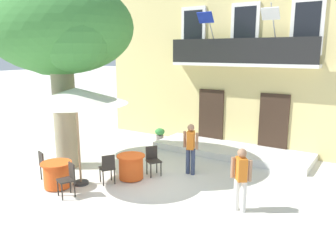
# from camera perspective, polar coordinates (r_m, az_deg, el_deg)

# --- Properties ---
(ground_plane) EXTENTS (120.00, 120.00, 0.00)m
(ground_plane) POSITION_cam_1_polar(r_m,az_deg,el_deg) (10.24, -3.47, -9.51)
(ground_plane) COLOR silver
(building_facade) EXTENTS (13.00, 5.09, 7.50)m
(building_facade) POSITION_cam_1_polar(r_m,az_deg,el_deg) (15.35, 15.38, 11.75)
(building_facade) COLOR #DBC67F
(building_facade) RESTS_ON ground
(entrance_step_platform) EXTENTS (5.90, 1.91, 0.25)m
(entrance_step_platform) POSITION_cam_1_polar(r_m,az_deg,el_deg) (13.11, 10.49, -4.14)
(entrance_step_platform) COLOR silver
(entrance_step_platform) RESTS_ON ground
(plane_tree) EXTENTS (4.95, 4.34, 6.00)m
(plane_tree) POSITION_cam_1_polar(r_m,az_deg,el_deg) (11.56, -17.93, 14.78)
(plane_tree) COLOR gray
(plane_tree) RESTS_ON ground
(cafe_table_near_tree) EXTENTS (0.86, 0.86, 0.76)m
(cafe_table_near_tree) POSITION_cam_1_polar(r_m,az_deg,el_deg) (10.42, -6.25, -6.86)
(cafe_table_near_tree) COLOR #EA561E
(cafe_table_near_tree) RESTS_ON ground
(cafe_chair_near_tree_0) EXTENTS (0.55, 0.55, 0.91)m
(cafe_chair_near_tree_0) POSITION_cam_1_polar(r_m,az_deg,el_deg) (10.09, -10.15, -6.81)
(cafe_chair_near_tree_0) COLOR #2D2823
(cafe_chair_near_tree_0) RESTS_ON ground
(cafe_chair_near_tree_1) EXTENTS (0.55, 0.55, 0.91)m
(cafe_chair_near_tree_1) POSITION_cam_1_polar(r_m,az_deg,el_deg) (10.69, -2.57, -5.52)
(cafe_chair_near_tree_1) COLOR #2D2823
(cafe_chair_near_tree_1) RESTS_ON ground
(cafe_table_middle) EXTENTS (0.86, 0.86, 0.76)m
(cafe_table_middle) POSITION_cam_1_polar(r_m,az_deg,el_deg) (10.23, -18.24, -7.81)
(cafe_table_middle) COLOR #EA561E
(cafe_table_middle) RESTS_ON ground
(cafe_chair_middle_0) EXTENTS (0.51, 0.51, 0.91)m
(cafe_chair_middle_0) POSITION_cam_1_polar(r_m,az_deg,el_deg) (10.84, -20.02, -6.03)
(cafe_chair_middle_0) COLOR #2D2823
(cafe_chair_middle_0) RESTS_ON ground
(cafe_chair_middle_1) EXTENTS (0.52, 0.52, 0.91)m
(cafe_chair_middle_1) POSITION_cam_1_polar(r_m,az_deg,el_deg) (9.53, -16.47, -8.32)
(cafe_chair_middle_1) COLOR #2D2823
(cafe_chair_middle_1) RESTS_ON ground
(cafe_umbrella) EXTENTS (2.90, 2.90, 2.85)m
(cafe_umbrella) POSITION_cam_1_polar(r_m,az_deg,el_deg) (9.78, -15.27, 4.89)
(cafe_umbrella) COLOR #997A56
(cafe_umbrella) RESTS_ON ground
(ground_planter_left) EXTENTS (0.42, 0.42, 0.58)m
(ground_planter_left) POSITION_cam_1_polar(r_m,az_deg,el_deg) (14.63, -1.39, -1.36)
(ground_planter_left) COLOR slate
(ground_planter_left) RESTS_ON ground
(pedestrian_near_entrance) EXTENTS (0.53, 0.39, 1.63)m
(pedestrian_near_entrance) POSITION_cam_1_polar(r_m,az_deg,el_deg) (10.64, 3.85, -3.42)
(pedestrian_near_entrance) COLOR #384260
(pedestrian_near_entrance) RESTS_ON ground
(pedestrian_mid_plaza) EXTENTS (0.53, 0.40, 1.59)m
(pedestrian_mid_plaza) POSITION_cam_1_polar(r_m,az_deg,el_deg) (8.39, 12.20, -8.30)
(pedestrian_mid_plaza) COLOR silver
(pedestrian_mid_plaza) RESTS_ON ground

